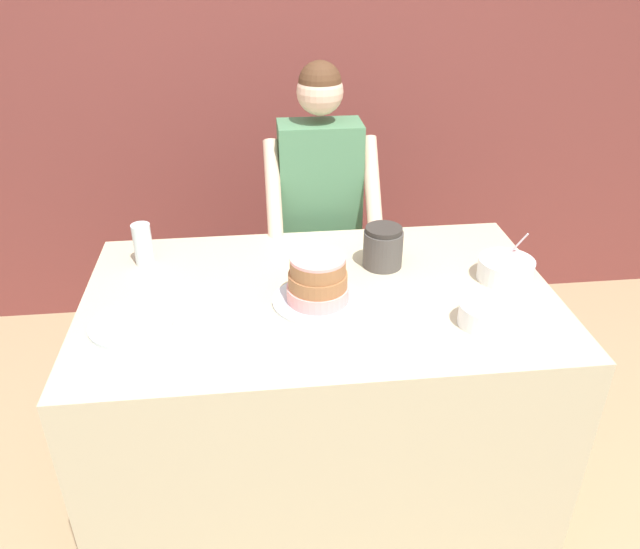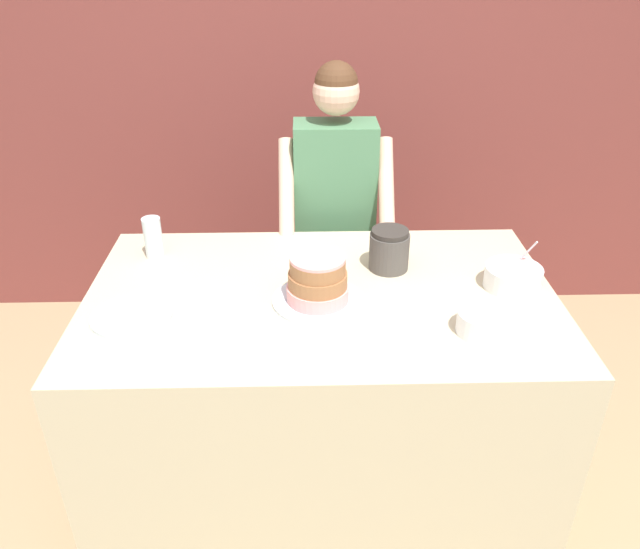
# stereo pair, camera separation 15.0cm
# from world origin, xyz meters

# --- Properties ---
(wall_back) EXTENTS (10.00, 0.05, 2.60)m
(wall_back) POSITION_xyz_m (0.00, 1.97, 1.30)
(wall_back) COLOR brown
(wall_back) RESTS_ON ground_plane
(counter) EXTENTS (1.59, 0.96, 0.93)m
(counter) POSITION_xyz_m (0.00, 0.48, 0.46)
(counter) COLOR #C6B793
(counter) RESTS_ON ground_plane
(person_baker) EXTENTS (0.47, 0.43, 1.56)m
(person_baker) POSITION_xyz_m (0.08, 1.17, 0.95)
(person_baker) COLOR #2D2D38
(person_baker) RESTS_ON ground_plane
(cake) EXTENTS (0.30, 0.30, 0.17)m
(cake) POSITION_xyz_m (-0.01, 0.43, 1.00)
(cake) COLOR silver
(cake) RESTS_ON counter
(frosting_bowl_pink) EXTENTS (0.19, 0.19, 0.16)m
(frosting_bowl_pink) POSITION_xyz_m (0.66, 0.51, 0.97)
(frosting_bowl_pink) COLOR white
(frosting_bowl_pink) RESTS_ON counter
(frosting_bowl_white) EXTENTS (0.16, 0.16, 0.07)m
(frosting_bowl_white) POSITION_xyz_m (0.48, 0.24, 0.97)
(frosting_bowl_white) COLOR white
(frosting_bowl_white) RESTS_ON counter
(drinking_glass) EXTENTS (0.07, 0.07, 0.16)m
(drinking_glass) POSITION_xyz_m (-0.61, 0.76, 1.01)
(drinking_glass) COLOR silver
(drinking_glass) RESTS_ON counter
(ceramic_plate) EXTENTS (0.26, 0.26, 0.01)m
(ceramic_plate) POSITION_xyz_m (-0.60, 0.35, 0.93)
(ceramic_plate) COLOR silver
(ceramic_plate) RESTS_ON counter
(stoneware_jar) EXTENTS (0.14, 0.14, 0.15)m
(stoneware_jar) POSITION_xyz_m (0.25, 0.65, 1.00)
(stoneware_jar) COLOR #4C4742
(stoneware_jar) RESTS_ON counter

